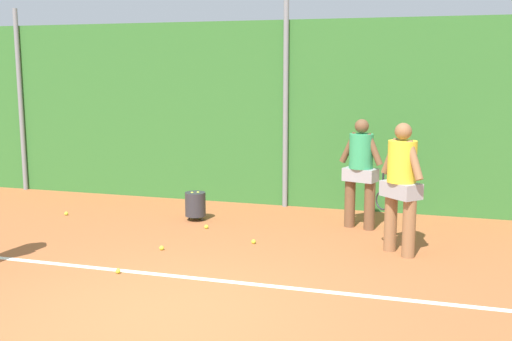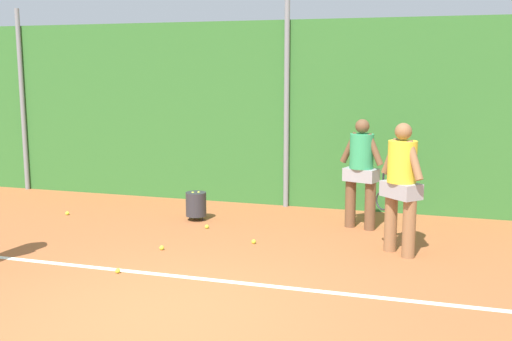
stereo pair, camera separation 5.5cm
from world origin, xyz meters
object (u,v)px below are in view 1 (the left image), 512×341
tennis_ball_0 (118,271)px  tennis_ball_6 (254,242)px  player_midcourt (401,181)px  tennis_ball_10 (206,227)px  player_backcourt_far (361,167)px  ball_hopper (195,204)px  tennis_ball_7 (162,248)px  tennis_ball_5 (66,214)px

tennis_ball_0 → tennis_ball_6: 2.25m
player_midcourt → tennis_ball_6: player_midcourt is taller
player_midcourt → tennis_ball_10: size_ratio=28.74×
player_backcourt_far → tennis_ball_10: (-2.44, -0.78, -1.00)m
tennis_ball_6 → tennis_ball_10: size_ratio=1.00×
player_midcourt → tennis_ball_6: (-2.16, -0.11, -1.03)m
ball_hopper → player_midcourt: bearing=-15.8°
tennis_ball_6 → tennis_ball_7: 1.40m
tennis_ball_10 → tennis_ball_6: bearing=-31.9°
player_midcourt → tennis_ball_0: 4.09m
tennis_ball_7 → tennis_ball_10: 1.36m
player_midcourt → tennis_ball_0: size_ratio=28.74×
player_backcourt_far → tennis_ball_0: (-2.72, -3.25, -1.00)m
player_midcourt → player_backcourt_far: player_midcourt is taller
player_midcourt → tennis_ball_5: bearing=35.8°
player_midcourt → tennis_ball_6: size_ratio=28.74×
player_backcourt_far → ball_hopper: bearing=23.2°
player_backcourt_far → tennis_ball_6: 2.24m
tennis_ball_0 → tennis_ball_5: 3.63m
tennis_ball_5 → player_backcourt_far: bearing=6.8°
player_backcourt_far → tennis_ball_7: 3.52m
tennis_ball_5 → tennis_ball_10: same height
player_midcourt → tennis_ball_7: 3.61m
tennis_ball_0 → tennis_ball_7: size_ratio=1.00×
tennis_ball_0 → tennis_ball_10: same height
tennis_ball_5 → tennis_ball_6: (3.81, -0.78, 0.00)m
tennis_ball_5 → tennis_ball_7: size_ratio=1.00×
player_backcourt_far → tennis_ball_5: 5.36m
tennis_ball_5 → tennis_ball_7: bearing=-29.8°
player_midcourt → tennis_ball_0: bearing=71.6°
tennis_ball_10 → player_backcourt_far: bearing=17.7°
ball_hopper → tennis_ball_5: 2.44m
tennis_ball_10 → tennis_ball_7: bearing=-97.7°
player_midcourt → tennis_ball_5: player_midcourt is taller
player_backcourt_far → tennis_ball_7: size_ratio=27.75×
tennis_ball_6 → tennis_ball_7: (-1.20, -0.71, 0.00)m
ball_hopper → tennis_ball_5: ball_hopper is taller
tennis_ball_10 → tennis_ball_5: bearing=176.9°
tennis_ball_5 → tennis_ball_7: (2.61, -1.50, 0.00)m
tennis_ball_5 → tennis_ball_10: bearing=-3.1°
player_midcourt → tennis_ball_10: bearing=32.9°
tennis_ball_6 → tennis_ball_5: bearing=168.4°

